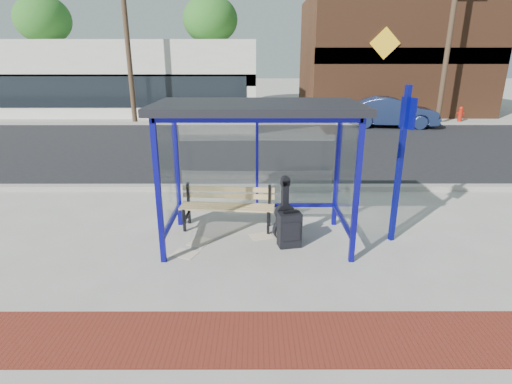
{
  "coord_description": "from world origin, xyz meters",
  "views": [
    {
      "loc": [
        -0.03,
        -6.46,
        3.09
      ],
      "look_at": [
        -0.02,
        0.2,
        0.85
      ],
      "focal_mm": 28.0,
      "sensor_mm": 36.0,
      "label": 1
    }
  ],
  "objects_px": {
    "guitar_bag": "(284,219)",
    "fire_hydrant": "(460,113)",
    "parked_car": "(391,112)",
    "backpack": "(284,234)",
    "bench": "(228,204)",
    "suitcase": "(289,230)"
  },
  "relations": [
    {
      "from": "parked_car",
      "to": "guitar_bag",
      "type": "bearing_deg",
      "value": 161.27
    },
    {
      "from": "bench",
      "to": "guitar_bag",
      "type": "bearing_deg",
      "value": -24.35
    },
    {
      "from": "guitar_bag",
      "to": "fire_hydrant",
      "type": "relative_size",
      "value": 1.45
    },
    {
      "from": "guitar_bag",
      "to": "fire_hydrant",
      "type": "height_order",
      "value": "guitar_bag"
    },
    {
      "from": "guitar_bag",
      "to": "backpack",
      "type": "height_order",
      "value": "guitar_bag"
    },
    {
      "from": "guitar_bag",
      "to": "backpack",
      "type": "xyz_separation_m",
      "value": [
        -0.01,
        -0.1,
        -0.25
      ]
    },
    {
      "from": "guitar_bag",
      "to": "suitcase",
      "type": "distance_m",
      "value": 0.28
    },
    {
      "from": "guitar_bag",
      "to": "backpack",
      "type": "distance_m",
      "value": 0.27
    },
    {
      "from": "bench",
      "to": "backpack",
      "type": "xyz_separation_m",
      "value": [
        1.03,
        -0.67,
        -0.31
      ]
    },
    {
      "from": "bench",
      "to": "parked_car",
      "type": "distance_m",
      "value": 13.65
    },
    {
      "from": "bench",
      "to": "guitar_bag",
      "type": "distance_m",
      "value": 1.19
    },
    {
      "from": "bench",
      "to": "suitcase",
      "type": "distance_m",
      "value": 1.39
    },
    {
      "from": "backpack",
      "to": "parked_car",
      "type": "distance_m",
      "value": 13.78
    },
    {
      "from": "bench",
      "to": "suitcase",
      "type": "relative_size",
      "value": 2.68
    },
    {
      "from": "bench",
      "to": "fire_hydrant",
      "type": "bearing_deg",
      "value": 55.49
    },
    {
      "from": "parked_car",
      "to": "fire_hydrant",
      "type": "bearing_deg",
      "value": -61.51
    },
    {
      "from": "guitar_bag",
      "to": "fire_hydrant",
      "type": "bearing_deg",
      "value": 37.32
    },
    {
      "from": "fire_hydrant",
      "to": "guitar_bag",
      "type": "bearing_deg",
      "value": -125.36
    },
    {
      "from": "parked_car",
      "to": "fire_hydrant",
      "type": "distance_m",
      "value": 4.42
    },
    {
      "from": "guitar_bag",
      "to": "fire_hydrant",
      "type": "distance_m",
      "value": 17.18
    },
    {
      "from": "guitar_bag",
      "to": "parked_car",
      "type": "xyz_separation_m",
      "value": [
        5.85,
        12.36,
        0.28
      ]
    },
    {
      "from": "guitar_bag",
      "to": "parked_car",
      "type": "relative_size",
      "value": 0.27
    }
  ]
}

